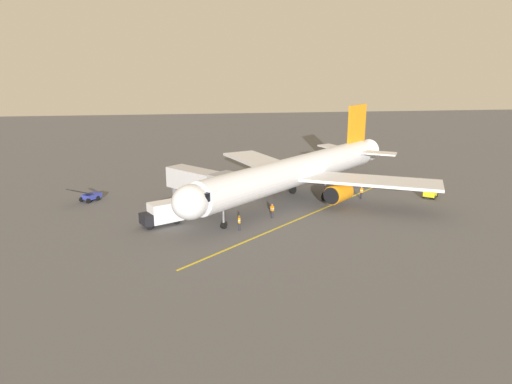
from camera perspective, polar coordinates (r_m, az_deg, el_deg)
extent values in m
plane|color=#565659|center=(62.55, 4.82, -1.08)|extent=(220.00, 220.00, 0.00)
cube|color=yellow|center=(56.67, 6.04, -2.88)|extent=(29.76, 27.08, 0.01)
cylinder|color=silver|center=(61.20, 4.85, 2.51)|extent=(27.72, 25.68, 3.80)
ellipsoid|color=silver|center=(48.00, -7.89, -1.21)|extent=(5.39, 5.36, 3.61)
cone|color=silver|center=(76.75, 12.93, 4.82)|extent=(4.52, 4.55, 3.42)
cube|color=black|center=(48.75, -6.70, -0.23)|extent=(3.36, 3.47, 0.90)
cube|color=silver|center=(60.20, 13.53, 1.33)|extent=(17.62, 12.09, 0.36)
cylinder|color=orange|center=(59.50, 9.91, -0.13)|extent=(4.06, 3.99, 2.30)
cylinder|color=black|center=(58.04, 9.03, -0.48)|extent=(1.56, 1.69, 2.10)
cube|color=silver|center=(69.28, 0.88, 3.58)|extent=(10.78, 17.80, 0.36)
cylinder|color=orange|center=(65.87, 1.20, 1.62)|extent=(4.06, 3.99, 2.30)
cylinder|color=black|center=(64.56, 0.23, 1.34)|extent=(1.56, 1.69, 2.10)
cube|color=orange|center=(73.53, 12.01, 7.42)|extent=(3.79, 3.49, 7.20)
cube|color=silver|center=(72.33, 13.99, 4.60)|extent=(6.75, 5.26, 0.24)
cube|color=silver|center=(75.32, 9.63, 5.26)|extent=(4.82, 6.82, 0.24)
cylinder|color=slate|center=(51.79, -3.94, -2.59)|extent=(0.24, 0.24, 2.77)
cylinder|color=black|center=(52.24, -3.91, -4.03)|extent=(0.82, 0.80, 0.70)
cylinder|color=slate|center=(62.76, 8.33, 0.69)|extent=(0.24, 0.24, 2.77)
cylinder|color=black|center=(63.12, 8.28, -0.52)|extent=(1.12, 1.07, 1.10)
cylinder|color=slate|center=(65.55, 4.48, 1.45)|extent=(0.24, 0.24, 2.77)
cylinder|color=black|center=(65.90, 4.46, 0.28)|extent=(1.12, 1.07, 1.10)
cube|color=#B7B7BC|center=(57.36, -6.91, 1.37)|extent=(7.98, 8.41, 2.50)
cube|color=gray|center=(54.24, -3.66, 0.64)|extent=(4.25, 4.22, 3.00)
cylinder|color=slate|center=(61.13, -9.73, 0.25)|extent=(0.70, 0.70, 3.90)
cube|color=#333338|center=(61.58, -9.67, -1.23)|extent=(2.00, 2.00, 0.60)
cylinder|color=#23232D|center=(51.54, -2.04, -4.17)|extent=(0.26, 0.26, 0.88)
cube|color=orange|center=(51.30, -2.05, -3.39)|extent=(0.25, 0.39, 0.60)
cube|color=silver|center=(51.30, -2.05, -3.39)|extent=(0.26, 0.41, 0.10)
sphere|color=brown|center=(51.16, -2.05, -2.95)|extent=(0.22, 0.22, 0.22)
cylinder|color=#23232D|center=(55.57, 1.95, -2.70)|extent=(0.26, 0.26, 0.88)
cube|color=orange|center=(55.34, 1.96, -1.97)|extent=(0.40, 0.45, 0.60)
cube|color=silver|center=(55.34, 1.96, -1.97)|extent=(0.42, 0.47, 0.10)
sphere|color=#9E7051|center=(55.22, 1.96, -1.55)|extent=(0.22, 0.22, 0.22)
cylinder|color=#23232D|center=(64.76, 12.53, -0.42)|extent=(0.26, 0.26, 0.88)
cube|color=orange|center=(64.56, 12.57, 0.21)|extent=(0.40, 0.27, 0.60)
cube|color=silver|center=(64.56, 12.57, 0.21)|extent=(0.42, 0.28, 0.10)
sphere|color=beige|center=(64.46, 12.59, 0.57)|extent=(0.22, 0.22, 0.22)
cube|color=black|center=(53.46, -12.71, -3.17)|extent=(2.39, 2.47, 1.20)
cube|color=black|center=(53.16, -13.42, -3.09)|extent=(0.93, 1.58, 0.70)
cube|color=silver|center=(54.03, -10.84, -2.30)|extent=(4.12, 3.44, 2.20)
cylinder|color=black|center=(52.99, -12.65, -4.02)|extent=(0.86, 0.61, 0.84)
cylinder|color=black|center=(54.14, -13.19, -3.63)|extent=(0.86, 0.61, 0.84)
cylinder|color=black|center=(54.20, -9.53, -3.41)|extent=(0.86, 0.61, 0.84)
cylinder|color=black|center=(55.32, -10.12, -3.04)|extent=(0.86, 0.61, 0.84)
cube|color=#2D3899|center=(66.06, -19.14, -0.45)|extent=(2.55, 2.65, 0.60)
cube|color=black|center=(64.88, -20.29, -0.01)|extent=(3.07, 3.48, 1.61)
cylinder|color=black|center=(64.96, -19.53, -1.02)|extent=(0.60, 0.65, 0.64)
cylinder|color=black|center=(65.95, -20.24, -0.85)|extent=(0.60, 0.65, 0.64)
cylinder|color=black|center=(65.86, -18.52, -0.71)|extent=(0.60, 0.65, 0.64)
cylinder|color=black|center=(66.84, -19.24, -0.54)|extent=(0.60, 0.65, 0.64)
cube|color=yellow|center=(67.98, 20.25, -0.09)|extent=(2.62, 2.73, 0.70)
cube|color=black|center=(68.12, 20.35, 0.45)|extent=(1.42, 1.39, 0.50)
cylinder|color=black|center=(67.19, 20.62, -0.61)|extent=(0.57, 0.62, 0.60)
cylinder|color=black|center=(67.43, 19.55, -0.45)|extent=(0.57, 0.62, 0.60)
cylinder|color=black|center=(68.72, 20.89, -0.30)|extent=(0.57, 0.62, 0.60)
cylinder|color=black|center=(68.95, 19.84, -0.14)|extent=(0.57, 0.62, 0.60)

